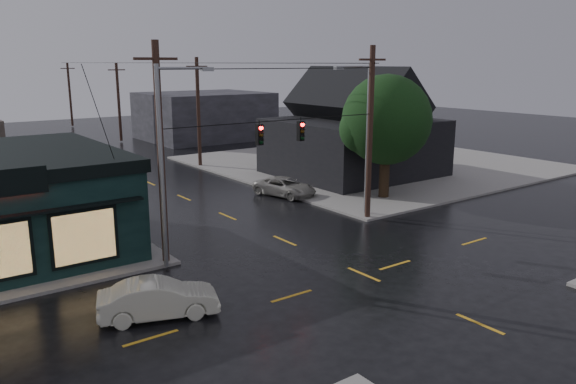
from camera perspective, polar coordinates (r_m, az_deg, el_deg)
ground_plane at (r=25.42m, az=7.71°, el=-8.30°), size 160.00×160.00×0.00m
sidewalk_ne at (r=52.78m, az=8.39°, el=2.94°), size 28.00×28.00×0.15m
ne_building at (r=46.59m, az=6.74°, el=7.13°), size 12.60×11.60×8.75m
corner_tree at (r=38.42m, az=9.97°, el=7.21°), size 6.05×6.05×8.33m
utility_pole_nw at (r=27.11m, az=-12.25°, el=-7.10°), size 2.00×0.32×10.15m
utility_pole_ne at (r=34.15m, az=8.05°, el=-2.72°), size 2.00×0.32×10.15m
utility_pole_far_a at (r=51.34m, az=-8.89°, el=2.56°), size 2.00×0.32×9.65m
utility_pole_far_b at (r=69.52m, az=-16.57°, el=4.90°), size 2.00×0.32×9.15m
utility_pole_far_c at (r=88.49m, az=-21.03°, el=6.21°), size 2.00×0.32×9.15m
span_signal_assembly at (r=28.97m, az=-0.78°, el=6.10°), size 13.00×0.48×1.23m
streetlight_nw at (r=26.40m, az=-12.22°, el=-7.66°), size 5.40×0.30×9.15m
streetlight_ne at (r=34.97m, az=7.84°, el=-2.34°), size 5.40×0.30×9.15m
bg_building_east at (r=70.27m, az=-8.52°, el=7.67°), size 14.00×12.00×5.60m
sedan_cream at (r=21.52m, az=-13.00°, el=-10.53°), size 4.61×2.87×1.43m
suv_silver at (r=39.45m, az=-0.32°, el=0.52°), size 3.27×5.07×1.30m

